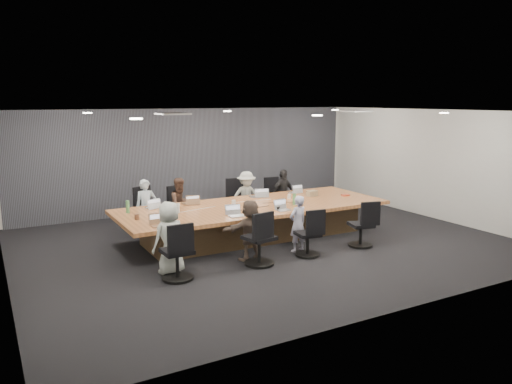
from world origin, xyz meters
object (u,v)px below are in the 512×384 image
laptop_1 (189,204)px  laptop_2 (257,196)px  laptop_3 (294,192)px  person_1 (181,204)px  chair_2 (240,202)px  laptop_4 (160,226)px  chair_4 (177,256)px  person_3 (283,193)px  chair_3 (276,200)px  conference_table (254,220)px  chair_6 (308,238)px  laptop_6 (283,210)px  stapler (279,208)px  bottle_green_right (294,199)px  chair_5 (259,242)px  chair_1 (176,212)px  chair_7 (361,228)px  person_4 (170,238)px  laptop_0 (153,207)px  person_2 (246,197)px  person_0 (146,208)px  person_6 (298,224)px  bottle_clear (178,208)px  canvas_bag (312,193)px  laptop_5 (237,216)px  snack_packet (345,195)px  bottle_green_left (128,207)px  chair_0 (142,213)px  mug_brown (137,217)px

laptop_1 → laptop_2: same height
laptop_3 → person_1: bearing=-12.6°
chair_2 → person_1: size_ratio=0.69×
laptop_3 → laptop_4: 4.34m
chair_4 → person_1: bearing=66.5°
chair_2 → person_3: (1.07, -0.35, 0.19)m
chair_3 → laptop_2: bearing=42.8°
conference_table → chair_6: chair_6 is taller
laptop_6 → stapler: size_ratio=1.67×
bottle_green_right → chair_5: bearing=-141.5°
chair_1 → chair_7: bearing=115.0°
person_4 → laptop_2: bearing=-157.5°
laptop_4 → chair_3: bearing=34.2°
laptop_0 → person_2: bearing=-179.3°
person_3 → laptop_3: size_ratio=4.47×
person_0 → laptop_3: (3.64, -0.55, 0.11)m
chair_7 → person_6: person_6 is taller
bottle_clear → canvas_bag: 3.46m
conference_table → laptop_5: laptop_5 is taller
canvas_bag → snack_packet: canvas_bag is taller
laptop_2 → laptop_6: (-0.26, -1.60, 0.00)m
laptop_4 → bottle_green_right: size_ratio=1.15×
laptop_1 → bottle_clear: bearing=62.7°
person_4 → laptop_5: 1.70m
chair_7 → laptop_3: size_ratio=2.76×
person_1 → bottle_green_left: person_1 is taller
chair_6 → laptop_5: bearing=147.8°
person_6 → canvas_bag: person_6 is taller
chair_6 → chair_5: bearing=-172.7°
person_6 → conference_table: bearing=-88.6°
laptop_3 → laptop_6: same height
laptop_3 → laptop_6: bearing=48.7°
laptop_1 → bottle_green_right: bearing=157.7°
conference_table → laptop_5: bearing=-135.8°
person_2 → laptop_0: bearing=-154.0°
chair_2 → person_6: bearing=95.8°
person_2 → laptop_2: person_2 is taller
chair_6 → laptop_0: (-2.31, 2.50, 0.38)m
chair_2 → laptop_3: bearing=150.6°
stapler → chair_0: bearing=113.0°
stapler → laptop_5: bearing=166.5°
chair_1 → person_4: (-1.22, -3.05, 0.26)m
chair_5 → chair_1: bearing=85.9°
laptop_1 → bottle_clear: 0.90m
laptop_6 → snack_packet: (2.19, 0.65, 0.01)m
chair_0 → canvas_bag: (3.76, -1.49, 0.37)m
chair_7 → person_4: 4.07m
chair_7 → person_1: 4.17m
chair_4 → mug_brown: bearing=96.1°
person_4 → laptop_0: bearing=-113.8°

